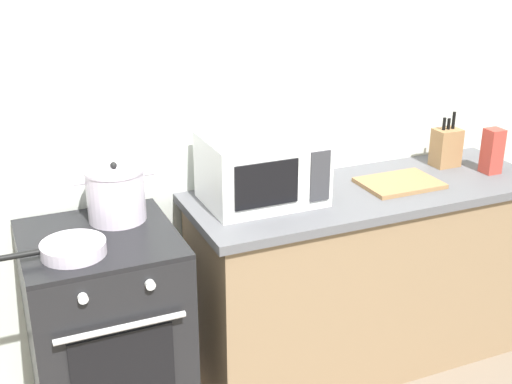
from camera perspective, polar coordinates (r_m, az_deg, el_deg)
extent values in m
cube|color=silver|center=(3.08, -3.12, 6.62)|extent=(4.40, 0.10, 2.50)
cube|color=#8C7051|center=(3.34, 9.08, -7.37)|extent=(1.64, 0.56, 0.88)
cube|color=#59595E|center=(3.15, 9.57, -0.02)|extent=(1.70, 0.60, 0.04)
cube|color=black|center=(2.92, -12.45, -12.04)|extent=(0.60, 0.60, 0.90)
cube|color=black|center=(2.70, -13.22, -3.87)|extent=(0.60, 0.60, 0.02)
cube|color=black|center=(2.63, -11.18, -14.22)|extent=(0.39, 0.01, 0.28)
cylinder|color=silver|center=(2.51, -11.34, -11.22)|extent=(0.48, 0.02, 0.02)
cylinder|color=silver|center=(2.44, -14.45, -8.73)|extent=(0.04, 0.02, 0.04)
cylinder|color=silver|center=(2.48, -8.95, -7.77)|extent=(0.04, 0.02, 0.04)
cylinder|color=silver|center=(2.79, -11.77, -0.30)|extent=(0.24, 0.24, 0.21)
cylinder|color=silver|center=(2.75, -11.95, 1.84)|extent=(0.24, 0.24, 0.01)
sphere|color=black|center=(2.75, -11.98, 2.23)|extent=(0.03, 0.03, 0.03)
cylinder|color=silver|center=(2.74, -14.69, 0.69)|extent=(0.05, 0.01, 0.01)
cylinder|color=silver|center=(2.79, -9.13, 1.51)|extent=(0.05, 0.01, 0.01)
cylinder|color=silver|center=(2.56, -15.21, -4.64)|extent=(0.24, 0.24, 0.05)
cylinder|color=black|center=(2.54, -20.12, -5.19)|extent=(0.20, 0.02, 0.02)
cube|color=white|center=(2.90, 0.51, 2.00)|extent=(0.50, 0.36, 0.30)
cube|color=black|center=(2.72, 0.92, 0.64)|extent=(0.28, 0.01, 0.19)
cube|color=#38383D|center=(2.83, 5.46, 1.34)|extent=(0.09, 0.01, 0.22)
cube|color=#997047|center=(3.20, 12.06, 0.75)|extent=(0.36, 0.26, 0.02)
cube|color=#997047|center=(3.49, 15.81, 3.64)|extent=(0.13, 0.10, 0.19)
cylinder|color=black|center=(3.44, 15.65, 5.58)|extent=(0.02, 0.02, 0.06)
cylinder|color=black|center=(3.46, 16.01, 5.57)|extent=(0.02, 0.02, 0.06)
cylinder|color=black|center=(3.47, 16.40, 5.85)|extent=(0.02, 0.02, 0.09)
cube|color=#B73D33|center=(3.46, 19.38, 3.30)|extent=(0.08, 0.08, 0.22)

